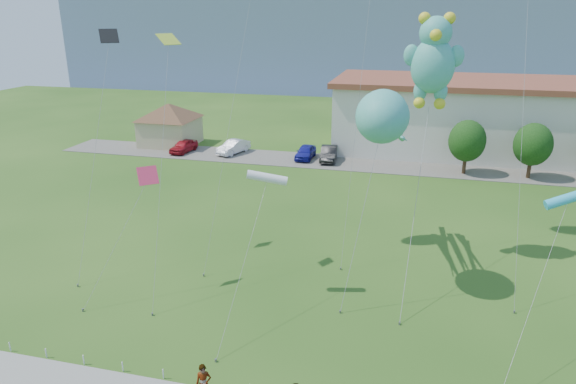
# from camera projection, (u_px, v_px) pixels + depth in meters

# --- Properties ---
(ground) EXTENTS (160.00, 160.00, 0.00)m
(ground) POSITION_uv_depth(u_px,v_px,m) (280.00, 378.00, 22.70)
(ground) COLOR #244A15
(ground) RESTS_ON ground
(parking_strip) EXTENTS (70.00, 6.00, 0.06)m
(parking_strip) POSITION_uv_depth(u_px,v_px,m) (365.00, 164.00, 54.74)
(parking_strip) COLOR #59544C
(parking_strip) RESTS_ON ground
(hill_ridge) EXTENTS (160.00, 50.00, 25.00)m
(hill_ridge) POSITION_uv_depth(u_px,v_px,m) (403.00, 25.00, 128.46)
(hill_ridge) COLOR slate
(hill_ridge) RESTS_ON ground
(pavilion) EXTENTS (9.20, 9.20, 5.00)m
(pavilion) POSITION_uv_depth(u_px,v_px,m) (169.00, 120.00, 62.01)
(pavilion) COLOR tan
(pavilion) RESTS_ON ground
(tree_near) EXTENTS (3.60, 3.60, 5.47)m
(tree_near) POSITION_uv_depth(u_px,v_px,m) (467.00, 141.00, 50.42)
(tree_near) COLOR #3F2B19
(tree_near) RESTS_ON ground
(tree_mid) EXTENTS (3.60, 3.60, 5.47)m
(tree_mid) POSITION_uv_depth(u_px,v_px,m) (533.00, 145.00, 49.04)
(tree_mid) COLOR #3F2B19
(tree_mid) RESTS_ON ground
(pedestrian_left) EXTENTS (0.74, 0.62, 1.74)m
(pedestrian_left) POSITION_uv_depth(u_px,v_px,m) (204.00, 384.00, 20.93)
(pedestrian_left) COLOR gray
(pedestrian_left) RESTS_ON sidewalk
(parked_car_red) EXTENTS (2.27, 4.40, 1.43)m
(parked_car_red) POSITION_uv_depth(u_px,v_px,m) (184.00, 146.00, 59.17)
(parked_car_red) COLOR #A5141E
(parked_car_red) RESTS_ON parking_strip
(parked_car_silver) EXTENTS (2.95, 4.85, 1.51)m
(parked_car_silver) POSITION_uv_depth(u_px,v_px,m) (233.00, 147.00, 58.63)
(parked_car_silver) COLOR silver
(parked_car_silver) RESTS_ON parking_strip
(parked_car_blue) EXTENTS (1.87, 4.39, 1.48)m
(parked_car_blue) POSITION_uv_depth(u_px,v_px,m) (306.00, 152.00, 56.52)
(parked_car_blue) COLOR #1A1A91
(parked_car_blue) RESTS_ON parking_strip
(parked_car_black) EXTENTS (2.05, 4.84, 1.55)m
(parked_car_black) POSITION_uv_depth(u_px,v_px,m) (329.00, 153.00, 55.78)
(parked_car_black) COLOR black
(parked_car_black) RESTS_ON parking_strip
(octopus_kite) EXTENTS (2.89, 10.90, 11.47)m
(octopus_kite) POSITION_uv_depth(u_px,v_px,m) (383.00, 125.00, 28.95)
(octopus_kite) COLOR teal
(octopus_kite) RESTS_ON ground
(teddy_bear_kite) EXTENTS (3.54, 10.57, 15.34)m
(teddy_bear_kite) POSITION_uv_depth(u_px,v_px,m) (433.00, 59.00, 30.83)
(teddy_bear_kite) COLOR teal
(teddy_bear_kite) RESTS_ON ground
(small_kite_black) EXTENTS (1.29, 7.03, 14.38)m
(small_kite_black) POSITION_uv_depth(u_px,v_px,m) (105.00, 67.00, 31.34)
(small_kite_black) COLOR black
(small_kite_black) RESTS_ON ground
(small_kite_pink) EXTENTS (3.04, 4.72, 7.10)m
(small_kite_pink) POSITION_uv_depth(u_px,v_px,m) (142.00, 187.00, 28.62)
(small_kite_pink) COLOR #DB3054
(small_kite_pink) RESTS_ON ground
(small_kite_yellow) EXTENTS (1.84, 7.18, 14.31)m
(small_kite_yellow) POSITION_uv_depth(u_px,v_px,m) (166.00, 73.00, 28.81)
(small_kite_yellow) COLOR #A1C02D
(small_kite_yellow) RESTS_ON ground
(small_kite_cyan) EXTENTS (3.73, 8.83, 7.28)m
(small_kite_cyan) POSITION_uv_depth(u_px,v_px,m) (568.00, 200.00, 24.63)
(small_kite_cyan) COLOR #2DAECE
(small_kite_cyan) RESTS_ON ground
(small_kite_white) EXTENTS (0.81, 8.22, 7.25)m
(small_kite_white) POSITION_uv_depth(u_px,v_px,m) (267.00, 179.00, 27.80)
(small_kite_white) COLOR white
(small_kite_white) RESTS_ON ground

